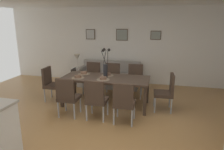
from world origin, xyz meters
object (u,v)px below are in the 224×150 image
dining_chair_mid_right (135,79)px  table_lamp (77,58)px  dining_chair_near_right (92,76)px  framed_picture_left (90,34)px  centerpiece_vase (105,67)px  framed_picture_center (122,35)px  dining_chair_near_left (68,95)px  dining_chair_far_left (96,98)px  dining_chair_far_right (112,78)px  dining_chair_head_west (51,82)px  bowl_far_right (107,74)px  bowl_near_left (78,76)px  sofa (109,77)px  side_table (78,76)px  dining_chair_mid_left (124,101)px  bowl_near_right (84,73)px  dining_table (105,80)px  dining_chair_head_east (167,90)px  framed_picture_right (156,35)px  bowl_far_left (103,78)px

dining_chair_mid_right → table_lamp: size_ratio=1.80×
dining_chair_near_right → framed_picture_left: framed_picture_left is taller
centerpiece_vase → framed_picture_center: size_ratio=1.82×
dining_chair_near_left → table_lamp: bearing=108.0°
dining_chair_far_left → dining_chair_far_right: 1.68m
dining_chair_mid_right → dining_chair_head_west: bearing=-158.0°
bowl_far_right → bowl_near_left: bearing=-148.2°
dining_chair_far_right → table_lamp: bearing=150.3°
dining_chair_far_left → table_lamp: size_ratio=1.80×
dining_chair_mid_right → sofa: 1.28m
dining_chair_near_right → bowl_far_right: dining_chair_near_right is taller
side_table → table_lamp: (-0.00, 0.00, 0.63)m
dining_chair_mid_left → dining_chair_mid_right: 1.74m
side_table → framed_picture_center: size_ratio=1.29×
dining_chair_mid_right → bowl_near_right: bearing=-153.6°
dining_table → framed_picture_left: bearing=117.8°
dining_table → framed_picture_center: (0.00, 2.14, 1.01)m
dining_chair_far_left → bowl_near_right: (-0.68, 1.05, 0.27)m
centerpiece_vase → dining_chair_far_left: bearing=-88.8°
sofa → side_table: sofa is taller
dining_chair_mid_right → bowl_far_right: 0.96m
dining_chair_mid_right → side_table: dining_chair_mid_right is taller
dining_chair_head_west → dining_chair_far_left: bearing=-27.9°
dining_chair_mid_left → centerpiece_vase: bearing=125.9°
bowl_near_right → sofa: bearing=76.9°
bowl_near_left → sofa: size_ratio=0.09×
side_table → dining_chair_far_right: bearing=-29.7°
dining_chair_head_west → dining_chair_head_east: (3.05, 0.04, 0.00)m
bowl_near_left → table_lamp: 2.02m
bowl_near_right → dining_chair_far_left: bearing=-57.1°
dining_chair_mid_left → bowl_near_right: dining_chair_mid_left is taller
dining_chair_near_left → dining_chair_head_east: bearing=21.8°
dining_chair_head_west → framed_picture_right: 3.63m
bowl_near_left → dining_chair_head_west: bearing=168.4°
dining_chair_head_west → bowl_near_left: dining_chair_head_west is taller
dining_chair_near_left → framed_picture_left: size_ratio=2.60×
dining_table → bowl_far_left: size_ratio=12.94×
dining_chair_near_right → framed_picture_right: size_ratio=2.66×
bowl_far_right → framed_picture_left: size_ratio=0.48×
bowl_far_left → bowl_far_right: 0.41m
dining_chair_far_right → dining_chair_head_east: same height
centerpiece_vase → bowl_near_right: centerpiece_vase is taller
dining_chair_head_east → side_table: (-2.98, 1.64, -0.25)m
side_table → framed_picture_center: 2.10m
bowl_near_right → side_table: (-0.80, 1.45, -0.52)m
bowl_far_left → framed_picture_right: size_ratio=0.49×
dining_chair_mid_left → dining_chair_mid_right: (0.01, 1.74, 0.00)m
dining_table → dining_chair_near_left: bearing=-127.3°
dining_chair_far_left → framed_picture_left: (-1.15, 2.99, 1.17)m
dining_chair_head_east → table_lamp: table_lamp is taller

